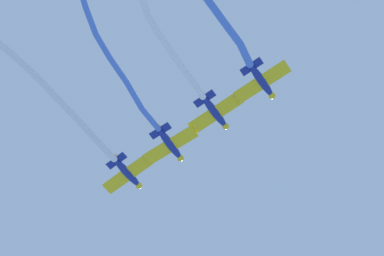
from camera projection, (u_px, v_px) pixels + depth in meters
name	position (u px, v px, depth m)	size (l,w,h in m)	color
airplane_lead	(262.00, 81.00, 75.16)	(6.07, 5.65, 1.70)	navy
airplane_left_wing	(215.00, 113.00, 77.00)	(6.11, 5.60, 1.70)	navy
smoke_trail_left_wing	(155.00, 9.00, 73.20)	(18.70, 13.41, 3.41)	white
airplane_right_wing	(170.00, 145.00, 78.29)	(5.98, 5.75, 1.70)	navy
smoke_trail_right_wing	(108.00, 45.00, 74.09)	(18.08, 14.34, 2.53)	#4C75DB
airplane_slot	(128.00, 173.00, 80.12)	(6.23, 5.52, 1.70)	navy
smoke_trail_slot	(29.00, 75.00, 76.13)	(15.13, 24.11, 3.13)	white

